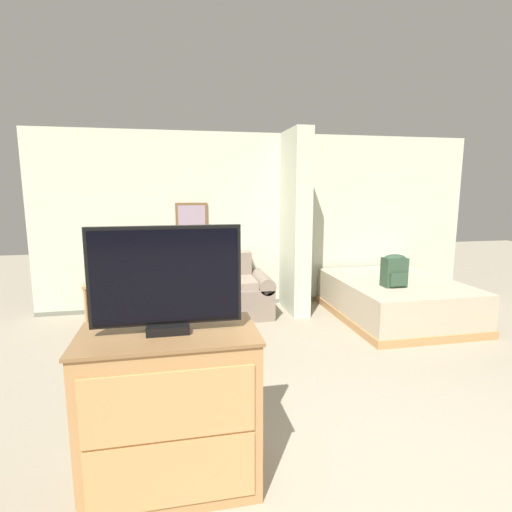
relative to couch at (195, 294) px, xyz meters
The scene contains 11 objects.
ground_plane 3.91m from the couch, 73.42° to the right, with size 20.00×20.00×0.00m, color gray.
wall_back 1.55m from the couch, 23.48° to the left, with size 6.69×0.16×2.60m.
wall_partition_pillar 1.76m from the couch, ahead, with size 0.24×0.84×2.60m.
couch is the anchor object (origin of this frame).
coffee_table 1.09m from the couch, 86.95° to the right, with size 0.63×0.53×0.45m.
side_table 1.23m from the couch, behind, with size 0.44×0.44×0.56m.
table_lamp 1.33m from the couch, behind, with size 0.33×0.33×0.43m.
tv_dresser 3.29m from the couch, 95.37° to the right, with size 1.02×0.56×0.98m.
tv 3.42m from the couch, 95.37° to the right, with size 0.84×0.16×0.61m.
bed 2.80m from the couch, 12.74° to the right, with size 1.58×2.00×0.54m.
backpack 2.71m from the couch, 20.96° to the right, with size 0.29×0.22×0.42m.
Camera 1 is at (-1.36, -1.78, 1.79)m, focal length 28.00 mm.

